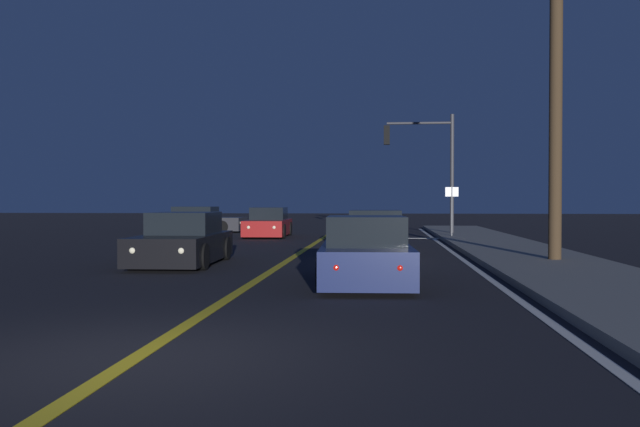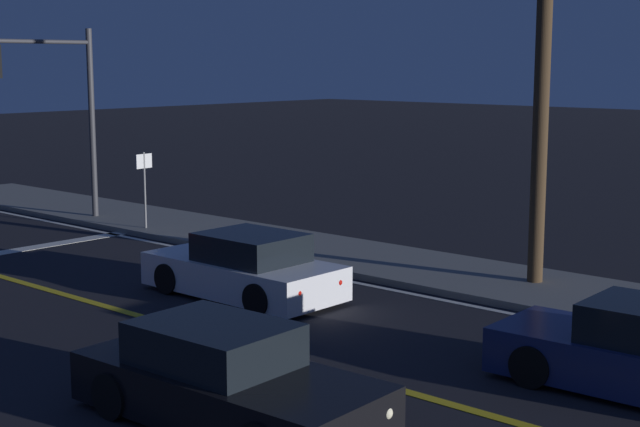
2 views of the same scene
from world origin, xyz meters
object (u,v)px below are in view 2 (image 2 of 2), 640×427
(car_mid_block_black, at_px, (225,381))
(traffic_signal_near_right, at_px, (57,96))
(utility_pole_right, at_px, (543,66))
(street_sign_corner, at_px, (144,179))
(car_lead_oncoming_white, at_px, (245,269))

(car_mid_block_black, relative_size, traffic_signal_near_right, 0.79)
(traffic_signal_near_right, distance_m, utility_pole_right, 14.35)
(car_mid_block_black, xyz_separation_m, street_sign_corner, (8.10, 12.01, 0.95))
(traffic_signal_near_right, bearing_deg, car_lead_oncoming_white, 76.95)
(car_lead_oncoming_white, bearing_deg, car_mid_block_black, -135.97)
(car_lead_oncoming_white, height_order, street_sign_corner, street_sign_corner)
(car_lead_oncoming_white, height_order, traffic_signal_near_right, traffic_signal_near_right)
(utility_pole_right, relative_size, street_sign_corner, 3.96)
(car_lead_oncoming_white, relative_size, street_sign_corner, 1.90)
(car_mid_block_black, xyz_separation_m, car_lead_oncoming_white, (4.92, 4.73, 0.00))
(car_mid_block_black, distance_m, utility_pole_right, 10.36)
(utility_pole_right, bearing_deg, car_mid_block_black, -175.99)
(car_lead_oncoming_white, xyz_separation_m, traffic_signal_near_right, (2.34, 10.09, 3.18))
(car_mid_block_black, xyz_separation_m, utility_pole_right, (9.50, 0.67, 4.08))
(car_lead_oncoming_white, relative_size, traffic_signal_near_right, 0.76)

